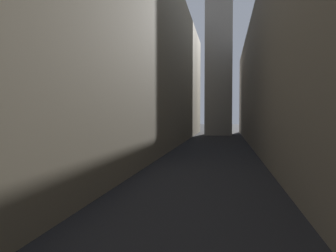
# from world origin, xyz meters

# --- Properties ---
(ground_plane) EXTENTS (264.00, 264.00, 0.00)m
(ground_plane) POSITION_xyz_m (0.00, 48.00, 0.00)
(ground_plane) COLOR #232326
(building_block_left) EXTENTS (11.70, 108.00, 25.49)m
(building_block_left) POSITION_xyz_m (-11.35, 50.00, 12.74)
(building_block_left) COLOR gray
(building_block_left) RESTS_ON ground
(building_block_right) EXTENTS (12.02, 108.00, 20.08)m
(building_block_right) POSITION_xyz_m (11.51, 50.00, 10.04)
(building_block_right) COLOR gray
(building_block_right) RESTS_ON ground
(clock_tower) EXTENTS (7.05, 7.05, 62.81)m
(clock_tower) POSITION_xyz_m (0.00, 90.42, 32.53)
(clock_tower) COLOR gray
(clock_tower) RESTS_ON ground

